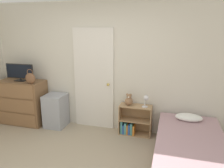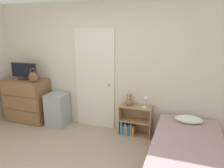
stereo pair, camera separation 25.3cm
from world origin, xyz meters
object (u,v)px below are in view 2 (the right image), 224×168
at_px(storage_bin, 58,109).
at_px(bookshelf, 133,123).
at_px(handbag, 33,77).
at_px(dresser, 27,100).
at_px(bed, 187,155).
at_px(desk_lamp, 146,100).
at_px(tv, 24,71).
at_px(teddy_bear, 129,100).

xyz_separation_m(storage_bin, bookshelf, (1.63, 0.09, -0.11)).
bearing_deg(bookshelf, handbag, -172.67).
height_order(storage_bin, bookshelf, storage_bin).
relative_size(dresser, bed, 0.51).
bearing_deg(handbag, desk_lamp, 5.50).
height_order(tv, teddy_bear, tv).
bearing_deg(bed, tv, 168.60).
relative_size(bookshelf, teddy_bear, 2.68).
xyz_separation_m(handbag, bed, (3.06, -0.54, -0.83)).
height_order(tv, bookshelf, tv).
xyz_separation_m(storage_bin, desk_lamp, (1.88, 0.04, 0.41)).
bearing_deg(teddy_bear, storage_bin, -176.99).
bearing_deg(desk_lamp, storage_bin, -178.71).
relative_size(handbag, bookshelf, 0.48).
relative_size(storage_bin, bed, 0.37).
xyz_separation_m(dresser, bookshelf, (2.41, 0.11, -0.24)).
height_order(bookshelf, bed, bookshelf).
height_order(storage_bin, teddy_bear, teddy_bear).
xyz_separation_m(bookshelf, teddy_bear, (-0.09, -0.00, 0.46)).
height_order(dresser, desk_lamp, dresser).
distance_m(handbag, teddy_bear, 2.01).
bearing_deg(storage_bin, desk_lamp, 1.29).
height_order(handbag, bookshelf, handbag).
bearing_deg(storage_bin, teddy_bear, 3.01).
height_order(handbag, storage_bin, handbag).
height_order(dresser, tv, tv).
distance_m(handbag, bed, 3.22).
bearing_deg(bookshelf, bed, -38.43).
bearing_deg(desk_lamp, teddy_bear, 173.22).
height_order(handbag, bed, handbag).
distance_m(handbag, bookshelf, 2.23).
height_order(tv, bed, tv).
xyz_separation_m(storage_bin, bed, (2.65, -0.72, -0.11)).
bearing_deg(tv, dresser, 30.63).
distance_m(storage_bin, bookshelf, 1.64).
height_order(teddy_bear, bed, teddy_bear).
distance_m(tv, teddy_bear, 2.37).
bearing_deg(dresser, desk_lamp, 1.50).
relative_size(tv, bed, 0.34).
bearing_deg(tv, bed, -11.40).
relative_size(handbag, teddy_bear, 1.29).
distance_m(storage_bin, desk_lamp, 1.92).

